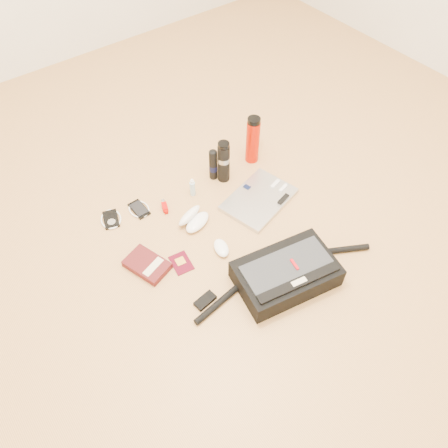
# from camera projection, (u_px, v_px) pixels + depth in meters

# --- Properties ---
(ground) EXTENTS (4.00, 4.00, 0.00)m
(ground) POSITION_uv_depth(u_px,v_px,m) (237.00, 246.00, 2.04)
(ground) COLOR tan
(ground) RESTS_ON ground
(messenger_bag) EXTENTS (0.87, 0.34, 0.12)m
(messenger_bag) POSITION_uv_depth(u_px,v_px,m) (286.00, 274.00, 1.88)
(messenger_bag) COLOR black
(messenger_bag) RESTS_ON ground
(laptop) EXTENTS (0.41, 0.33, 0.03)m
(laptop) POSITION_uv_depth(u_px,v_px,m) (259.00, 199.00, 2.21)
(laptop) COLOR #B9B9BB
(laptop) RESTS_ON ground
(book) EXTENTS (0.18, 0.22, 0.04)m
(book) POSITION_uv_depth(u_px,v_px,m) (147.00, 264.00, 1.96)
(book) COLOR #471112
(book) RESTS_ON ground
(passport) EXTENTS (0.10, 0.13, 0.01)m
(passport) POSITION_uv_depth(u_px,v_px,m) (181.00, 263.00, 1.98)
(passport) COLOR #470313
(passport) RESTS_ON ground
(mouse) EXTENTS (0.09, 0.12, 0.03)m
(mouse) POSITION_uv_depth(u_px,v_px,m) (221.00, 248.00, 2.01)
(mouse) COLOR white
(mouse) RESTS_ON ground
(sunglasses_case) EXTENTS (0.18, 0.17, 0.09)m
(sunglasses_case) POSITION_uv_depth(u_px,v_px,m) (194.00, 219.00, 2.11)
(sunglasses_case) COLOR white
(sunglasses_case) RESTS_ON ground
(ipod) EXTENTS (0.13, 0.13, 0.01)m
(ipod) POSITION_uv_depth(u_px,v_px,m) (111.00, 219.00, 2.14)
(ipod) COLOR black
(ipod) RESTS_ON ground
(phone) EXTENTS (0.10, 0.12, 0.01)m
(phone) POSITION_uv_depth(u_px,v_px,m) (139.00, 209.00, 2.18)
(phone) COLOR black
(phone) RESTS_ON ground
(inhaler) EXTENTS (0.05, 0.09, 0.02)m
(inhaler) POSITION_uv_depth(u_px,v_px,m) (165.00, 206.00, 2.18)
(inhaler) COLOR #B70504
(inhaler) RESTS_ON ground
(spray_bottle) EXTENTS (0.03, 0.03, 0.11)m
(spray_bottle) POSITION_uv_depth(u_px,v_px,m) (193.00, 188.00, 2.21)
(spray_bottle) COLOR #AAD4EC
(spray_bottle) RESTS_ON ground
(aerosol_can) EXTENTS (0.05, 0.05, 0.19)m
(aerosol_can) POSITION_uv_depth(u_px,v_px,m) (213.00, 164.00, 2.26)
(aerosol_can) COLOR black
(aerosol_can) RESTS_ON ground
(thermos_black) EXTENTS (0.07, 0.07, 0.24)m
(thermos_black) POSITION_uv_depth(u_px,v_px,m) (224.00, 162.00, 2.23)
(thermos_black) COLOR black
(thermos_black) RESTS_ON ground
(thermos_red) EXTENTS (0.09, 0.09, 0.28)m
(thermos_red) POSITION_uv_depth(u_px,v_px,m) (253.00, 140.00, 2.31)
(thermos_red) COLOR #B51200
(thermos_red) RESTS_ON ground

